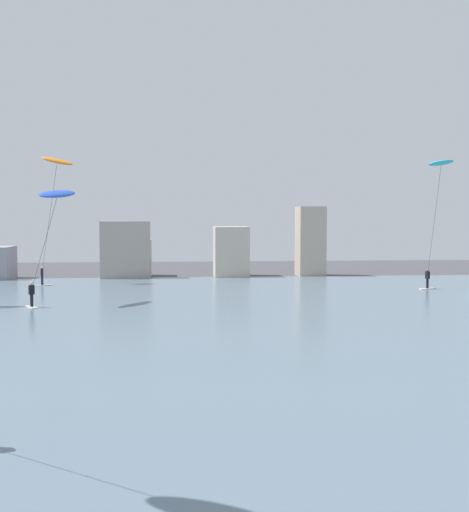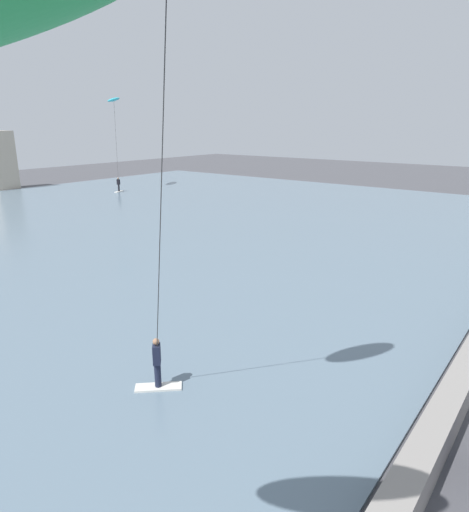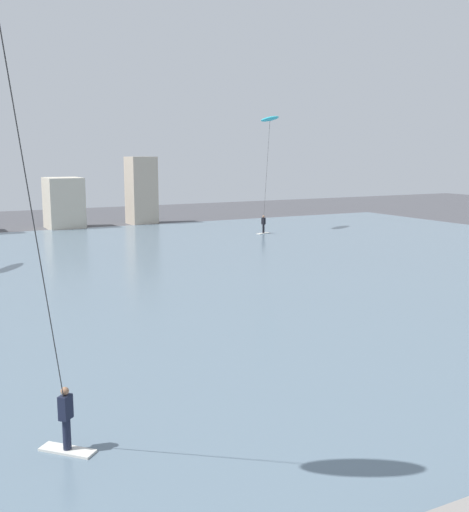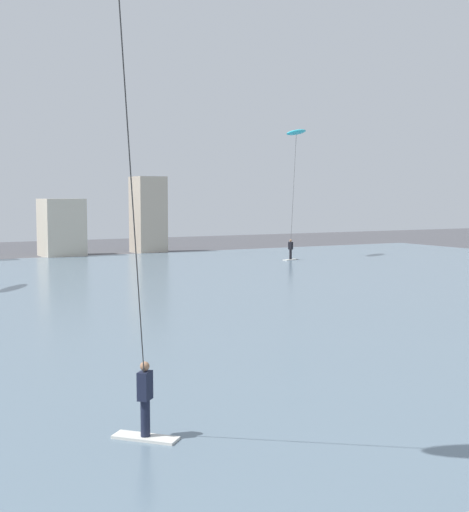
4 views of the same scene
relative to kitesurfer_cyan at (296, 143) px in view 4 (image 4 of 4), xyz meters
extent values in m
cube|color=slate|center=(-21.73, -16.05, -9.50)|extent=(84.00, 52.00, 0.10)
cube|color=beige|center=(-16.48, 11.37, -7.07)|extent=(3.34, 3.98, 4.95)
cube|color=#B7A893|center=(-8.47, 11.50, -6.08)|extent=(2.61, 3.06, 6.94)
cube|color=silver|center=(-27.03, -35.42, -9.42)|extent=(1.28, 1.32, 0.06)
cylinder|color=#191E33|center=(-27.03, -35.42, -9.00)|extent=(0.20, 0.20, 0.78)
cube|color=#191E33|center=(-27.03, -35.42, -8.31)|extent=(0.40, 0.39, 0.60)
sphere|color=#9E7051|center=(-27.03, -35.42, -7.90)|extent=(0.20, 0.20, 0.20)
cylinder|color=#333333|center=(-27.74, -36.64, -3.80)|extent=(1.45, 2.47, 9.12)
cube|color=silver|center=(-1.69, -1.93, -9.42)|extent=(1.47, 0.82, 0.06)
cylinder|color=black|center=(-1.69, -1.93, -9.00)|extent=(0.20, 0.20, 0.78)
cube|color=black|center=(-1.69, -1.93, -8.31)|extent=(0.31, 0.39, 0.60)
sphere|color=#9E7051|center=(-1.69, -1.93, -7.90)|extent=(0.20, 0.20, 0.20)
cylinder|color=#333333|center=(-0.76, -0.87, -3.82)|extent=(1.89, 2.15, 9.08)
ellipsoid|color=#28B2C6|center=(0.17, 0.19, 0.87)|extent=(3.35, 2.73, 1.00)
camera|label=1|loc=(-21.79, -51.69, -3.64)|focal=44.95mm
camera|label=2|loc=(-35.08, -44.50, -1.74)|focal=31.52mm
camera|label=3|loc=(-30.03, -49.80, -2.26)|focal=43.46mm
camera|label=4|loc=(-32.25, -48.98, -4.37)|focal=49.56mm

